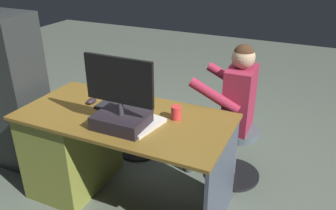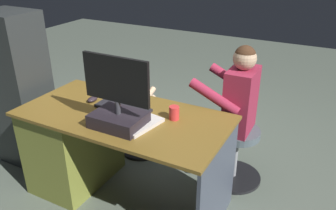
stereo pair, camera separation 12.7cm
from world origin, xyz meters
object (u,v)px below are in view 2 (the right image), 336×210
tv_remote (105,112)px  person (229,104)px  computer_mouse (92,99)px  keyboard (123,108)px  desk (84,142)px  visitor_chair (236,151)px  monitor (118,107)px  teddy_bear (141,91)px  office_chair_teddy (141,124)px  cup (174,113)px

tv_remote → person: bearing=-153.2°
computer_mouse → keyboard: bearing=179.1°
desk → visitor_chair: bearing=-149.7°
monitor → person: size_ratio=0.41×
teddy_bear → visitor_chair: bearing=178.5°
monitor → visitor_chair: 1.14m
tv_remote → office_chair_teddy: 0.83m
visitor_chair → person: bearing=-0.8°
computer_mouse → visitor_chair: bearing=-151.0°
computer_mouse → person: (-0.90, -0.55, -0.07)m
visitor_chair → desk: bearing=30.3°
keyboard → teddy_bear: bearing=-69.5°
cup → person: bearing=-113.2°
office_chair_teddy → cup: bearing=139.2°
visitor_chair → teddy_bear: bearing=-1.5°
office_chair_teddy → person: bearing=179.2°
cup → computer_mouse: bearing=2.7°
office_chair_teddy → visitor_chair: same height
tv_remote → teddy_bear: (0.14, -0.69, -0.12)m
desk → person: size_ratio=1.29×
monitor → teddy_bear: (0.34, -0.80, -0.25)m
desk → office_chair_teddy: size_ratio=3.18×
keyboard → person: size_ratio=0.36×
computer_mouse → tv_remote: (-0.21, 0.11, -0.01)m
keyboard → tv_remote: keyboard is taller
keyboard → cup: size_ratio=4.44×
computer_mouse → tv_remote: 0.24m
monitor → tv_remote: bearing=-28.8°
teddy_bear → office_chair_teddy: bearing=90.0°
monitor → desk: bearing=-17.5°
keyboard → visitor_chair: bearing=-142.0°
keyboard → computer_mouse: computer_mouse is taller
monitor → office_chair_teddy: (0.34, -0.79, -0.59)m
keyboard → office_chair_teddy: (0.22, -0.57, -0.46)m
cup → teddy_bear: 0.84m
desk → teddy_bear: size_ratio=4.64×
computer_mouse → visitor_chair: 1.23m
desk → visitor_chair: 1.24m
monitor → tv_remote: 0.26m
computer_mouse → office_chair_teddy: bearing=-96.8°
tv_remote → visitor_chair: size_ratio=0.32×
teddy_bear → person: 0.84m
teddy_bear → person: person is taller
teddy_bear → visitor_chair: 0.99m
computer_mouse → cup: cup is taller
tv_remote → person: 0.97m
computer_mouse → person: 1.06m
cup → teddy_bear: bearing=-41.4°
desk → monitor: bearing=162.5°
visitor_chair → computer_mouse: bearing=29.0°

